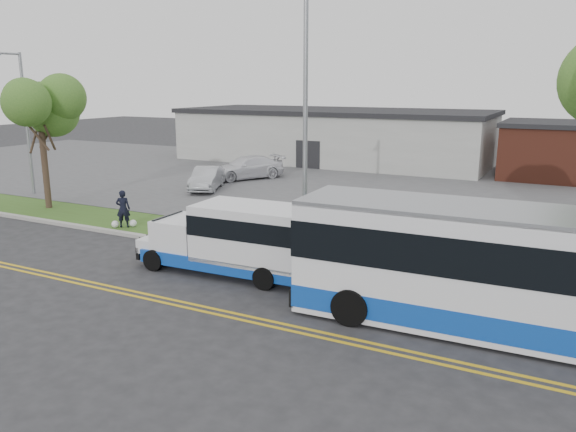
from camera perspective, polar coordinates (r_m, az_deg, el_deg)
The scene contains 18 objects.
ground at distance 21.45m, azimuth -8.88°, elevation -4.22°, with size 140.00×140.00×0.00m, color #28282B.
lane_line_north at distance 18.67m, azimuth -15.90°, elevation -7.26°, with size 70.00×0.12×0.01m, color gold.
lane_line_south at distance 18.47m, azimuth -16.54°, elevation -7.53°, with size 70.00×0.12×0.01m, color gold.
curb at distance 22.29m, azimuth -7.22°, elevation -3.29°, with size 80.00×0.30×0.15m, color #9E9B93.
verge at distance 23.73m, azimuth -4.75°, elevation -2.26°, with size 80.00×3.30×0.10m, color #36521B.
parking_lot at distance 36.15m, azimuth 7.21°, elevation 3.08°, with size 80.00×25.00×0.10m, color #4C4C4F.
commercial_building at distance 47.28m, azimuth 4.66°, elevation 8.14°, with size 25.40×10.40×4.35m.
brick_wing at distance 42.69m, azimuth 25.08°, elevation 6.09°, with size 6.30×7.30×3.90m.
tree_west at distance 31.21m, azimuth -23.94°, elevation 9.84°, with size 4.40×4.40×6.91m.
streetlight_near at distance 21.29m, azimuth 1.69°, elevation 10.16°, with size 0.35×1.53×9.50m.
streetlight_far at distance 35.75m, azimuth -25.16°, elevation 8.98°, with size 0.35×1.53×8.00m.
shuttle_bus at distance 19.18m, azimuth -5.15°, elevation -2.14°, with size 6.49×2.37×2.46m.
transit_bus at distance 15.54m, azimuth 22.86°, elevation -5.49°, with size 12.02×3.21×3.31m.
pedestrian at distance 26.13m, azimuth -16.41°, elevation 0.71°, with size 0.62×0.41×1.70m, color black.
parked_car_a at distance 34.47m, azimuth -8.26°, elevation 3.80°, with size 1.46×4.18×1.38m, color #AAACB1.
parked_car_b at distance 38.23m, azimuth -4.25°, elevation 4.93°, with size 2.11×5.20×1.51m, color white.
grocery_bag_left at distance 26.31m, azimuth -17.16°, elevation -0.79°, with size 0.32×0.32×0.32m, color white.
grocery_bag_right at distance 26.26m, azimuth -15.46°, elevation -0.71°, with size 0.32×0.32×0.32m, color white.
Camera 1 is at (12.24, -16.42, 6.40)m, focal length 35.00 mm.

